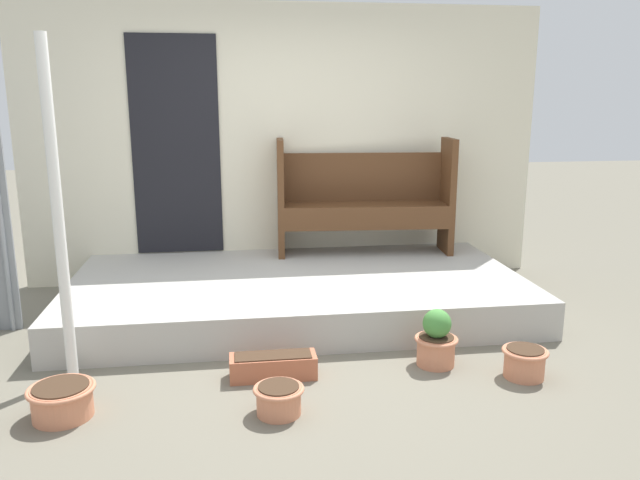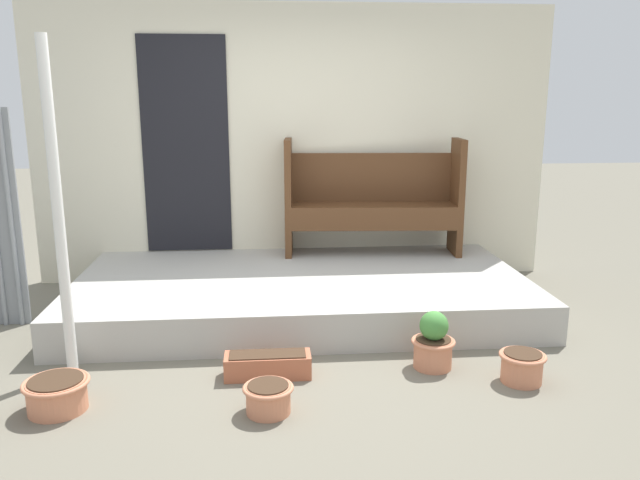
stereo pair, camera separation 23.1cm
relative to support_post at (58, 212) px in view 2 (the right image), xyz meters
The scene contains 10 objects.
ground_plane 1.86m from the support_post, ahead, with size 24.00×24.00×0.00m, color #706B5B.
porch_slab 2.11m from the support_post, 34.58° to the left, with size 3.71×1.93×0.30m.
house_wall 2.59m from the support_post, 53.67° to the left, with size 4.91×0.08×2.60m.
support_post is the anchor object (origin of this frame).
bench 2.93m from the support_post, 38.44° to the left, with size 1.66×0.51×1.08m.
flower_pot_left 1.09m from the support_post, 82.48° to the right, with size 0.37×0.37×0.19m.
flower_pot_middle 1.73m from the support_post, 27.39° to the right, with size 0.29×0.29×0.17m.
flower_pot_right 2.53m from the support_post, ahead, with size 0.29×0.29×0.39m.
flower_pot_far_right 3.05m from the support_post, ahead, with size 0.29×0.29×0.20m.
planter_box_rect 1.62m from the support_post, ahead, with size 0.55×0.19×0.16m.
Camera 2 is at (-0.24, -4.03, 1.77)m, focal length 35.00 mm.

